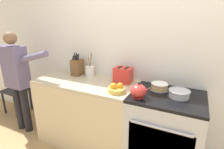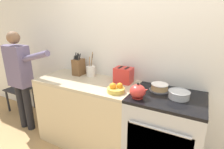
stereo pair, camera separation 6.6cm
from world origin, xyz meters
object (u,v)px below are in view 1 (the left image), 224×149
Objects in this scene: stove_range at (164,133)px; person_baker at (17,75)px; utensil_crock at (90,71)px; fruit_bowl at (116,89)px; dining_chair at (19,86)px; tea_kettle at (139,91)px; mixing_bowl at (179,94)px; toaster at (123,75)px; layer_cake at (159,87)px; knife_block at (77,67)px.

stove_range is 2.14m from person_baker.
utensil_crock is 0.66m from fruit_bowl.
stove_range is at bearing 2.24° from dining_chair.
tea_kettle reaches higher than mixing_bowl.
mixing_bowl is at bearing 2.56° from dining_chair.
stove_range is at bearing -16.32° from toaster.
person_baker is at bearing -171.19° from layer_cake.
toaster is at bearing 132.28° from tea_kettle.
mixing_bowl is 1.11× the size of fruit_bowl.
dining_chair is (-2.18, 0.39, -0.47)m from fruit_bowl.
knife_block is (-1.16, 0.05, 0.08)m from layer_cake.
knife_block is at bearing 157.20° from fruit_bowl.
layer_cake is at bearing 62.02° from tea_kettle.
toaster is 0.15× the size of person_baker.
knife_block is 1.53m from dining_chair.
person_baker is at bearing -174.77° from mixing_bowl.
mixing_bowl is 0.67× the size of knife_block.
person_baker reaches higher than layer_cake.
toaster is at bearing 163.68° from stove_range.
tea_kettle reaches higher than fruit_bowl.
mixing_bowl is (0.11, 0.01, 0.50)m from stove_range.
tea_kettle is at bearing -4.85° from fruit_bowl.
dining_chair is (-2.70, 0.24, 0.02)m from stove_range.
knife_block reaches higher than toaster.
stove_range is 1.09× the size of dining_chair.
mixing_bowl is 0.70m from toaster.
toaster is (-0.58, 0.17, 0.56)m from stove_range.
toaster reaches higher than tea_kettle.
utensil_crock is at bearing 148.48° from fruit_bowl.
utensil_crock is at bearing 171.22° from mixing_bowl.
knife_block is 1.65× the size of fruit_bowl.
mixing_bowl is at bearing -1.62° from person_baker.
utensil_crock reaches higher than toaster.
layer_cake is (-0.11, 0.11, 0.50)m from stove_range.
fruit_bowl is at bearing -163.72° from stove_range.
mixing_bowl is at bearing 14.19° from fruit_bowl.
fruit_bowl is at bearing -5.33° from person_baker.
tea_kettle is at bearing -2.33° from dining_chair.
person_baker is at bearing -179.38° from tea_kettle.
mixing_bowl is 1.20m from utensil_crock.
dining_chair is at bearing 177.05° from knife_block.
tea_kettle is (-0.26, -0.17, 0.53)m from stove_range.
toaster is 2.19m from dining_chair.
person_baker is at bearing -174.68° from stove_range.
person_baker is (-1.56, -0.04, -0.06)m from fruit_bowl.
stove_range is at bearing -7.26° from knife_block.
tea_kettle is 2.52m from dining_chair.
toaster is (0.50, -0.02, 0.02)m from utensil_crock.
utensil_crock is (0.19, 0.03, -0.04)m from knife_block.
mixing_bowl is (0.37, 0.18, -0.03)m from tea_kettle.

